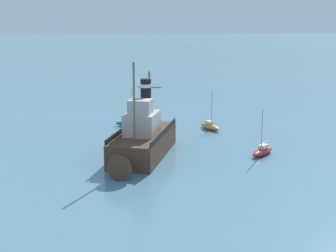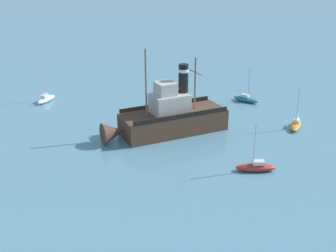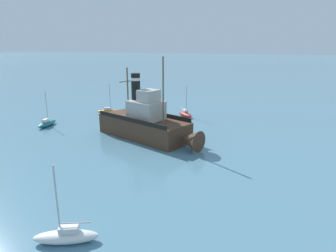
# 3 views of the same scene
# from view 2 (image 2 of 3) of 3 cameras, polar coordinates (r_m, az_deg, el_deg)

# --- Properties ---
(ground_plane) EXTENTS (600.00, 600.00, 0.00)m
(ground_plane) POSITION_cam_2_polar(r_m,az_deg,el_deg) (48.88, 0.71, -0.59)
(ground_plane) COLOR teal
(old_tugboat) EXTENTS (8.37, 14.66, 9.90)m
(old_tugboat) POSITION_cam_2_polar(r_m,az_deg,el_deg) (47.58, 0.09, 1.14)
(old_tugboat) COLOR #4C3323
(old_tugboat) RESTS_ON ground
(sailboat_teal) EXTENTS (3.91, 1.56, 4.90)m
(sailboat_teal) POSITION_cam_2_polar(r_m,az_deg,el_deg) (59.53, 10.51, 3.64)
(sailboat_teal) COLOR #23757A
(sailboat_teal) RESTS_ON ground
(sailboat_white) EXTENTS (2.58, 3.91, 4.90)m
(sailboat_white) POSITION_cam_2_polar(r_m,az_deg,el_deg) (60.94, -16.18, 3.56)
(sailboat_white) COLOR white
(sailboat_white) RESTS_ON ground
(sailboat_red) EXTENTS (3.48, 3.45, 4.90)m
(sailboat_red) POSITION_cam_2_polar(r_m,az_deg,el_deg) (40.45, 11.84, -5.44)
(sailboat_red) COLOR #B22823
(sailboat_red) RESTS_ON ground
(sailboat_orange) EXTENTS (2.41, 3.94, 4.90)m
(sailboat_orange) POSITION_cam_2_polar(r_m,az_deg,el_deg) (51.65, 16.94, 0.19)
(sailboat_orange) COLOR orange
(sailboat_orange) RESTS_ON ground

